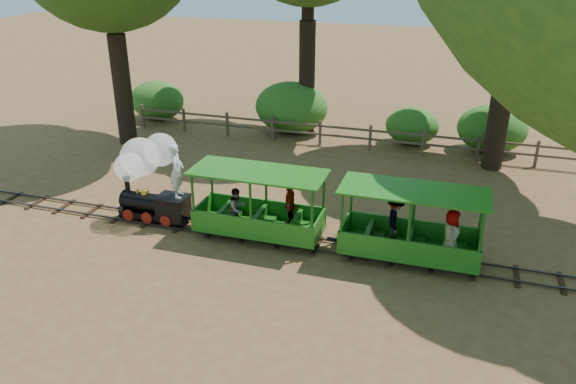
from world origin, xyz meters
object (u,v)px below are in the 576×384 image
(locomotive, at_px, (148,171))
(fence, at_px, (345,134))
(carriage_front, at_px, (261,212))
(carriage_rear, at_px, (413,232))

(locomotive, height_order, fence, locomotive)
(locomotive, height_order, carriage_front, locomotive)
(locomotive, xyz_separation_m, fence, (3.95, 7.93, -0.96))
(carriage_front, bearing_deg, locomotive, 178.74)
(carriage_front, xyz_separation_m, fence, (0.57, 8.00, -0.21))
(locomotive, distance_m, carriage_rear, 7.45)
(locomotive, relative_size, fence, 0.15)
(carriage_rear, xyz_separation_m, fence, (-3.46, 7.98, -0.24))
(locomotive, relative_size, carriage_rear, 0.76)
(locomotive, xyz_separation_m, carriage_rear, (7.41, -0.06, -0.72))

